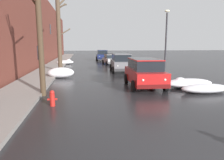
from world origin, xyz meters
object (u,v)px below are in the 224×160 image
fire_hydrant (52,98)px  street_lamp_post (166,39)px  suv_darkblue_parked_far_down_block (102,55)px  sedan_silver_parked_kerbside_mid (111,59)px  bare_tree_mid_block (59,32)px  suv_red_approaching_near_lane (144,72)px  bare_tree_second_along_sidewalk (39,31)px  suv_grey_parked_kerbside_close (121,62)px

fire_hydrant → street_lamp_post: bearing=42.1°
suv_darkblue_parked_far_down_block → sedan_silver_parked_kerbside_mid: bearing=-86.4°
bare_tree_mid_block → street_lamp_post: size_ratio=1.42×
bare_tree_mid_block → sedan_silver_parked_kerbside_mid: 10.11m
suv_red_approaching_near_lane → street_lamp_post: street_lamp_post is taller
sedan_silver_parked_kerbside_mid → street_lamp_post: 11.83m
bare_tree_second_along_sidewalk → suv_red_approaching_near_lane: size_ratio=1.41×
fire_hydrant → suv_red_approaching_near_lane: bearing=32.4°
fire_hydrant → sedan_silver_parked_kerbside_mid: bearing=73.9°
suv_grey_parked_kerbside_close → suv_darkblue_parked_far_down_block: 15.26m
bare_tree_second_along_sidewalk → suv_darkblue_parked_far_down_block: bare_tree_second_along_sidewalk is taller
bare_tree_mid_block → suv_darkblue_parked_far_down_block: bare_tree_mid_block is taller
suv_red_approaching_near_lane → fire_hydrant: bearing=-147.6°
suv_darkblue_parked_far_down_block → fire_hydrant: bearing=-100.8°
suv_red_approaching_near_lane → suv_grey_parked_kerbside_close: bearing=89.8°
bare_tree_second_along_sidewalk → sedan_silver_parked_kerbside_mid: (6.22, 16.80, -2.62)m
bare_tree_second_along_sidewalk → sedan_silver_parked_kerbside_mid: 18.11m
bare_tree_mid_block → fire_hydrant: bearing=-86.6°
suv_darkblue_parked_far_down_block → fire_hydrant: (-4.99, -26.25, -0.63)m
suv_red_approaching_near_lane → street_lamp_post: 5.90m
bare_tree_second_along_sidewalk → sedan_silver_parked_kerbside_mid: bearing=69.7°
bare_tree_mid_block → street_lamp_post: bare_tree_mid_block is taller
bare_tree_mid_block → sedan_silver_parked_kerbside_mid: bare_tree_mid_block is taller
bare_tree_mid_block → fire_hydrant: (0.68, -11.51, -3.59)m
bare_tree_mid_block → suv_grey_parked_kerbside_close: bearing=-5.0°
fire_hydrant → street_lamp_post: (8.54, 7.73, 2.78)m
suv_grey_parked_kerbside_close → sedan_silver_parked_kerbside_mid: suv_grey_parked_kerbside_close is taller
suv_red_approaching_near_lane → suv_darkblue_parked_far_down_block: 22.92m
street_lamp_post → suv_grey_parked_kerbside_close: bearing=135.0°
bare_tree_second_along_sidewalk → bare_tree_mid_block: size_ratio=0.78×
suv_red_approaching_near_lane → bare_tree_second_along_sidewalk: bearing=-168.4°
sedan_silver_parked_kerbside_mid → suv_grey_parked_kerbside_close: bearing=-91.3°
bare_tree_mid_block → suv_red_approaching_near_lane: 10.53m
suv_red_approaching_near_lane → fire_hydrant: suv_red_approaching_near_lane is taller
suv_grey_parked_kerbside_close → fire_hydrant: bearing=-115.6°
street_lamp_post → bare_tree_second_along_sidewalk: bearing=-148.8°
suv_grey_parked_kerbside_close → street_lamp_post: (3.27, -3.26, 2.15)m
suv_darkblue_parked_far_down_block → suv_red_approaching_near_lane: bearing=-89.4°
bare_tree_second_along_sidewalk → street_lamp_post: bearing=31.2°
bare_tree_second_along_sidewalk → suv_grey_parked_kerbside_close: (6.04, 8.90, -2.38)m
bare_tree_mid_block → suv_grey_parked_kerbside_close: (5.95, -0.52, -2.96)m
suv_darkblue_parked_far_down_block → street_lamp_post: size_ratio=0.81×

